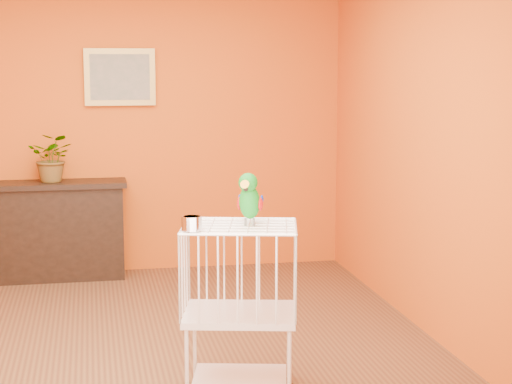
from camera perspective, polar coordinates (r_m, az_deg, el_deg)
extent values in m
plane|color=brown|center=(5.78, -7.84, -10.39)|extent=(4.50, 4.50, 0.00)
plane|color=#C65612|center=(7.74, -8.99, 4.25)|extent=(4.00, 0.00, 4.00)
plane|color=#C65612|center=(3.27, -6.04, -1.48)|extent=(4.00, 0.00, 4.00)
plane|color=#C65612|center=(5.94, 11.55, 2.90)|extent=(0.00, 4.50, 4.50)
cube|color=black|center=(7.66, -12.91, -2.67)|extent=(1.08, 0.36, 0.81)
cube|color=black|center=(7.59, -13.02, 0.50)|extent=(1.15, 0.41, 0.05)
cube|color=black|center=(7.50, -12.95, -2.91)|extent=(0.76, 0.02, 0.41)
cube|color=maroon|center=(7.64, -14.59, -3.44)|extent=(0.05, 0.16, 0.25)
cube|color=#264422|center=(7.64, -14.05, -3.43)|extent=(0.05, 0.16, 0.25)
cube|color=maroon|center=(7.63, -13.44, -3.41)|extent=(0.05, 0.16, 0.25)
cube|color=#264422|center=(7.63, -12.76, -3.40)|extent=(0.05, 0.16, 0.25)
cube|color=maroon|center=(7.63, -12.08, -3.38)|extent=(0.05, 0.16, 0.25)
imported|color=#26722D|center=(7.51, -13.41, 1.84)|extent=(0.47, 0.50, 0.33)
cube|color=#B18E3F|center=(7.69, -9.06, 7.58)|extent=(0.62, 0.03, 0.50)
cube|color=gray|center=(7.67, -9.06, 7.58)|extent=(0.52, 0.01, 0.40)
cube|color=white|center=(5.04, -1.07, -12.26)|extent=(0.61, 0.52, 0.02)
cube|color=white|center=(4.92, -1.09, -8.16)|extent=(0.72, 0.61, 0.04)
cube|color=white|center=(4.79, -1.10, -2.30)|extent=(0.72, 0.61, 0.01)
cylinder|color=white|center=(4.81, -4.64, -11.55)|extent=(0.02, 0.02, 0.43)
cylinder|color=white|center=(4.78, 2.24, -11.65)|extent=(0.02, 0.02, 0.43)
cylinder|color=white|center=(5.21, -4.11, -9.92)|extent=(0.02, 0.02, 0.43)
cylinder|color=white|center=(5.19, 2.20, -10.00)|extent=(0.02, 0.02, 0.43)
cylinder|color=silver|center=(4.63, -4.30, -2.09)|extent=(0.11, 0.11, 0.08)
cylinder|color=#59544C|center=(4.79, -0.71, -2.01)|extent=(0.01, 0.01, 0.04)
cylinder|color=#59544C|center=(4.78, -0.15, -2.04)|extent=(0.01, 0.01, 0.04)
ellipsoid|color=#0F7F20|center=(4.77, -0.43, -0.68)|extent=(0.18, 0.20, 0.22)
ellipsoid|color=#0F7F20|center=(4.72, -0.53, 0.64)|extent=(0.14, 0.15, 0.11)
cone|color=orange|center=(4.67, -0.69, 0.41)|extent=(0.08, 0.08, 0.07)
cone|color=black|center=(4.69, -0.65, 0.20)|extent=(0.04, 0.04, 0.03)
sphere|color=black|center=(4.71, -1.02, 0.76)|extent=(0.02, 0.02, 0.02)
sphere|color=black|center=(4.69, -0.16, 0.73)|extent=(0.02, 0.02, 0.02)
ellipsoid|color=#A50C0C|center=(4.79, -1.09, -0.75)|extent=(0.05, 0.07, 0.08)
ellipsoid|color=navy|center=(4.77, 0.30, -0.81)|extent=(0.05, 0.07, 0.08)
cone|color=#0F7F20|center=(4.85, -0.22, -1.39)|extent=(0.12, 0.17, 0.12)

